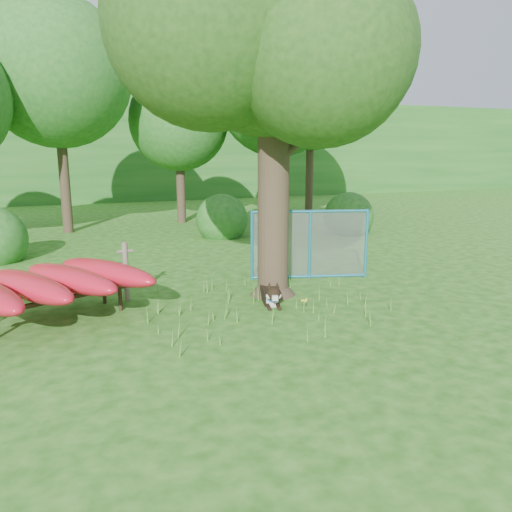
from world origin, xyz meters
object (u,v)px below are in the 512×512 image
object	(u,v)px
oak_tree	(272,24)
husky_dog	(271,295)
fence_section	(310,244)
kayak_rack	(50,282)

from	to	relation	value
oak_tree	husky_dog	distance (m)	5.21
fence_section	oak_tree	bearing A→B (deg)	-131.91
oak_tree	kayak_rack	world-z (taller)	oak_tree
husky_dog	oak_tree	bearing A→B (deg)	82.29
oak_tree	fence_section	bearing A→B (deg)	31.98
kayak_rack	husky_dog	xyz separation A→B (m)	(4.01, -0.53, -0.52)
oak_tree	husky_dog	size ratio (longest dim) A/B	6.85
oak_tree	kayak_rack	size ratio (longest dim) A/B	2.08
kayak_rack	husky_dog	distance (m)	4.08
kayak_rack	fence_section	size ratio (longest dim) A/B	1.41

